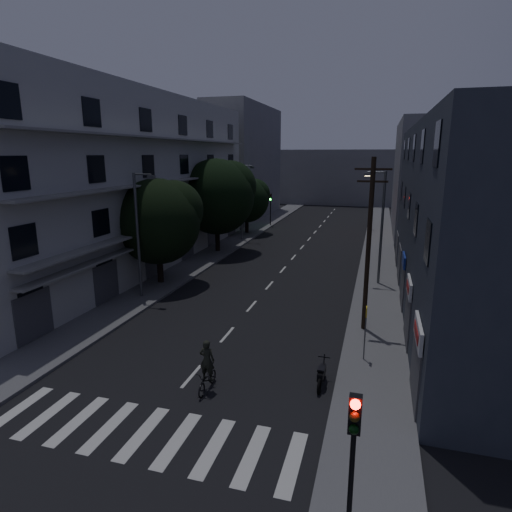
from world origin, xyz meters
The scene contains 23 objects.
ground centered at (0.00, 25.00, 0.00)m, with size 160.00×160.00×0.00m, color black.
sidewalk_left centered at (-7.50, 25.00, 0.07)m, with size 3.00×90.00×0.15m, color #565659.
sidewalk_right centered at (7.50, 25.00, 0.07)m, with size 3.00×90.00×0.15m, color #565659.
crosswalk centered at (0.00, -2.00, 0.00)m, with size 10.90×3.00×0.01m.
lane_markings centered at (0.00, 31.25, 0.01)m, with size 0.15×60.50×0.01m.
building_left centered at (-11.98, 18.00, 6.99)m, with size 7.00×36.00×14.00m.
building_right centered at (11.99, 14.00, 5.50)m, with size 6.19×28.00×11.00m.
building_far_left centered at (-12.00, 48.00, 8.00)m, with size 6.00×20.00×16.00m, color slate.
building_far_right centered at (12.00, 42.00, 6.50)m, with size 6.00×20.00×13.00m, color slate.
building_far_end centered at (0.00, 70.00, 5.00)m, with size 24.00×8.00×10.00m, color slate.
tree_near centered at (-7.68, 13.75, 4.84)m, with size 6.08×6.08×7.50m.
tree_mid centered at (-7.41, 24.68, 5.60)m, with size 7.09×7.09×8.73m.
tree_far centered at (-7.63, 34.83, 4.18)m, with size 5.20×5.20×6.43m.
traffic_signal_near centered at (7.05, -4.77, 3.10)m, with size 0.28×0.37×4.10m.
traffic_signal_far_right centered at (6.26, 41.18, 3.10)m, with size 0.28×0.37×4.10m.
traffic_signal_far_left centered at (-6.31, 40.75, 3.10)m, with size 0.28×0.37×4.10m.
street_lamp_left_near centered at (-7.31, 10.49, 4.60)m, with size 1.51×0.25×8.00m.
street_lamp_right centered at (7.44, 17.82, 4.60)m, with size 1.51×0.25×8.00m.
street_lamp_left_far centered at (-6.93, 30.85, 4.60)m, with size 1.51×0.25×8.00m.
utility_pole centered at (6.88, 9.00, 4.87)m, with size 1.80×0.24×9.00m.
bus_stop_sign centered at (7.03, 5.34, 1.89)m, with size 0.06×0.35×2.52m.
motorcycle centered at (5.45, 2.78, 0.45)m, with size 0.52×1.79×1.15m.
cyclist centered at (1.09, 1.18, 0.73)m, with size 0.63×1.72×2.17m.
Camera 1 is at (7.25, -13.20, 9.29)m, focal length 30.00 mm.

